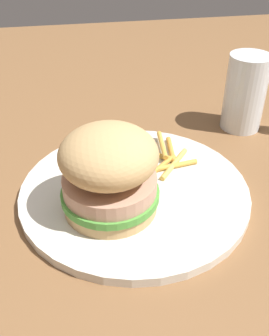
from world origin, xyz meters
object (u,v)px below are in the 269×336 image
at_px(fries_pile, 168,157).
at_px(drink_glass, 244,97).
at_px(sandwich, 109,171).
at_px(plate, 134,191).

height_order(fries_pile, drink_glass, drink_glass).
bearing_deg(fries_pile, sandwich, -47.21).
height_order(plate, sandwich, sandwich).
relative_size(sandwich, fries_pile, 1.09).
height_order(plate, fries_pile, fries_pile).
bearing_deg(plate, fries_pile, 133.20).
xyz_separation_m(sandwich, drink_glass, (-0.17, 0.23, -0.01)).
xyz_separation_m(plate, fries_pile, (-0.05, 0.06, 0.01)).
distance_m(fries_pile, drink_glass, 0.17).
bearing_deg(drink_glass, plate, -54.49).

